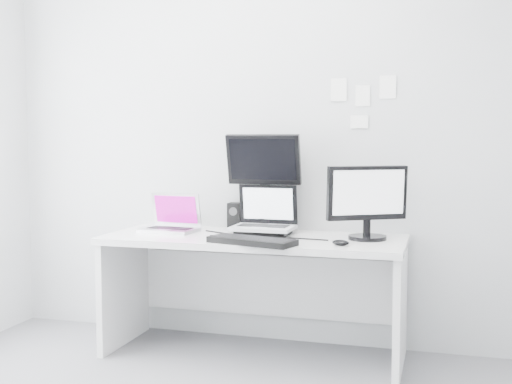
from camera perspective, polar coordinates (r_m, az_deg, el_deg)
back_wall at (r=4.25m, az=1.13°, el=5.10°), size 3.60×0.00×3.60m
desk at (r=4.03m, az=-0.20°, el=-9.01°), size 1.80×0.70×0.73m
macbook at (r=4.17m, az=-7.56°, el=-1.72°), size 0.36×0.28×0.25m
speaker at (r=4.27m, az=-1.81°, el=-2.09°), size 0.09×0.09×0.17m
dell_laptop at (r=4.01m, az=0.58°, el=-1.52°), size 0.38×0.30×0.31m
rear_monitor at (r=4.12m, az=0.72°, el=0.88°), size 0.47×0.17×0.63m
samsung_monitor at (r=3.87m, az=9.67°, el=-0.81°), size 0.53×0.44×0.45m
keyboard at (r=3.68m, az=-0.36°, el=-4.27°), size 0.53×0.30×0.03m
mouse at (r=3.65m, az=7.35°, el=-4.38°), size 0.11×0.09×0.03m
wall_note_0 at (r=4.16m, az=7.18°, el=8.79°), size 0.10×0.00×0.14m
wall_note_1 at (r=4.14m, az=9.24°, el=8.24°), size 0.09×0.00×0.13m
wall_note_2 at (r=4.13m, az=11.34°, el=8.91°), size 0.10×0.00×0.14m
wall_note_3 at (r=4.14m, az=8.94°, el=6.03°), size 0.11×0.00×0.08m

